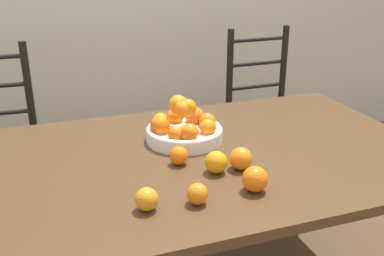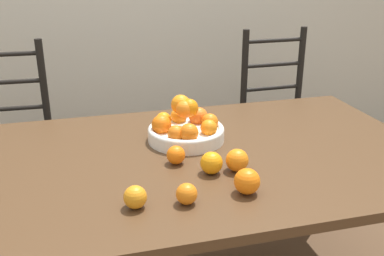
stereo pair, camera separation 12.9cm
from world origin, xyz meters
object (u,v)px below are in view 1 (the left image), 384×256
at_px(orange_loose_0, 241,159).
at_px(orange_loose_2, 147,199).
at_px(fruit_bowl, 184,128).
at_px(orange_loose_5, 179,155).
at_px(orange_loose_4, 255,179).
at_px(chair_right, 265,115).
at_px(orange_loose_3, 197,194).
at_px(orange_loose_1, 217,162).

height_order(orange_loose_0, orange_loose_2, orange_loose_0).
distance_m(fruit_bowl, orange_loose_5, 0.22).
xyz_separation_m(orange_loose_2, orange_loose_4, (0.35, -0.00, 0.01)).
xyz_separation_m(fruit_bowl, chair_right, (0.78, 0.73, -0.29)).
bearing_deg(orange_loose_5, orange_loose_3, -96.45).
relative_size(orange_loose_3, orange_loose_4, 0.79).
height_order(orange_loose_2, orange_loose_4, orange_loose_4).
bearing_deg(orange_loose_0, orange_loose_5, 150.24).
bearing_deg(orange_loose_5, chair_right, 47.04).
distance_m(orange_loose_2, orange_loose_5, 0.32).
distance_m(orange_loose_0, orange_loose_3, 0.28).
relative_size(orange_loose_0, orange_loose_4, 0.96).
height_order(orange_loose_3, orange_loose_4, orange_loose_4).
relative_size(orange_loose_2, orange_loose_3, 1.07).
height_order(orange_loose_5, chair_right, chair_right).
bearing_deg(chair_right, orange_loose_4, -121.40).
distance_m(orange_loose_5, chair_right, 1.30).
bearing_deg(orange_loose_2, orange_loose_3, -6.30).
height_order(orange_loose_0, orange_loose_3, orange_loose_0).
relative_size(orange_loose_3, chair_right, 0.07).
relative_size(orange_loose_0, chair_right, 0.08).
bearing_deg(orange_loose_2, orange_loose_1, 28.39).
height_order(orange_loose_1, orange_loose_2, orange_loose_1).
bearing_deg(orange_loose_1, chair_right, 53.64).
bearing_deg(orange_loose_4, orange_loose_2, 179.22).
distance_m(orange_loose_0, orange_loose_1, 0.09).
bearing_deg(orange_loose_5, orange_loose_4, -57.84).
height_order(orange_loose_0, orange_loose_4, orange_loose_4).
xyz_separation_m(orange_loose_4, orange_loose_5, (-0.17, 0.27, -0.01)).
relative_size(fruit_bowl, orange_loose_2, 4.37).
relative_size(orange_loose_0, orange_loose_5, 1.18).
bearing_deg(orange_loose_2, fruit_bowl, 59.57).
bearing_deg(fruit_bowl, orange_loose_0, -71.59).
xyz_separation_m(orange_loose_0, orange_loose_2, (-0.38, -0.15, -0.00)).
xyz_separation_m(orange_loose_0, orange_loose_1, (-0.09, 0.00, -0.00)).
height_order(orange_loose_0, chair_right, chair_right).
xyz_separation_m(orange_loose_2, orange_loose_5, (0.18, 0.26, -0.00)).
bearing_deg(orange_loose_4, orange_loose_0, 80.96).
distance_m(orange_loose_3, orange_loose_5, 0.28).
distance_m(orange_loose_1, chair_right, 1.32).
distance_m(orange_loose_2, orange_loose_4, 0.35).
xyz_separation_m(orange_loose_0, orange_loose_4, (-0.02, -0.16, 0.00)).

